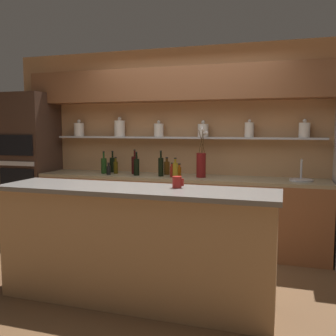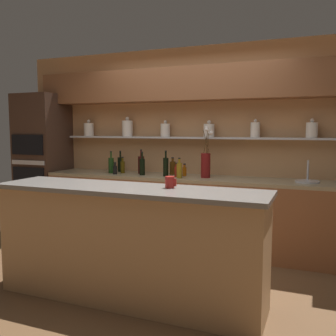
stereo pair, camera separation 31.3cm
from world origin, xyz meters
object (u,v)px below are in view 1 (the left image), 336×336
bottle_oil_2 (116,167)px  bottle_wine_11 (135,165)px  bottle_sauce_5 (179,171)px  bottle_sauce_8 (109,170)px  bottle_sauce_4 (172,171)px  bottle_wine_10 (113,164)px  oven_tower (31,164)px  sink_fixture (301,179)px  bottle_wine_3 (161,167)px  coffee_mug (177,182)px  flower_vase (201,163)px  bottle_spirit_1 (167,168)px  bottle_oil_7 (175,170)px  bottle_wine_9 (104,165)px  bottle_wine_0 (137,167)px  bottle_sauce_6 (160,169)px

bottle_oil_2 → bottle_wine_11: (0.25, 0.07, 0.03)m
bottle_sauce_5 → bottle_sauce_8: bearing=-169.2°
bottle_sauce_4 → bottle_wine_10: 0.98m
oven_tower → bottle_sauce_4: (2.17, -0.09, -0.02)m
oven_tower → sink_fixture: 3.71m
bottle_wine_3 → bottle_sauce_4: bottle_wine_3 is taller
oven_tower → coffee_mug: 3.05m
oven_tower → bottle_sauce_5: (2.22, 0.04, -0.03)m
flower_vase → bottle_sauce_4: (-0.36, -0.08, -0.11)m
bottle_sauce_4 → coffee_mug: coffee_mug is taller
sink_fixture → bottle_sauce_4: (-1.54, -0.11, 0.05)m
flower_vase → bottle_sauce_4: size_ratio=3.53×
oven_tower → bottle_oil_2: oven_tower is taller
bottle_spirit_1 → coffee_mug: bearing=-69.6°
oven_tower → bottle_wine_11: 1.59m
bottle_spirit_1 → bottle_oil_7: bearing=-55.9°
sink_fixture → bottle_sauce_8: size_ratio=1.64×
bottle_oil_2 → bottle_sauce_8: size_ratio=1.39×
flower_vase → bottle_wine_9: 1.35m
bottle_sauce_4 → bottle_wine_0: bearing=178.4°
oven_tower → bottle_wine_10: bearing=7.6°
sink_fixture → bottle_oil_2: 2.37m
oven_tower → bottle_sauce_4: bearing=-2.5°
flower_vase → bottle_sauce_6: bearing=172.5°
bottle_sauce_6 → bottle_sauce_8: bottle_sauce_6 is taller
oven_tower → bottle_wine_0: 1.68m
bottle_oil_2 → oven_tower: bearing=-179.5°
bottle_sauce_6 → bottle_wine_9: bottle_wine_9 is taller
sink_fixture → bottle_sauce_5: size_ratio=1.67×
bottle_sauce_4 → bottle_wine_9: bottle_wine_9 is taller
oven_tower → bottle_sauce_5: 2.22m
bottle_wine_10 → bottle_wine_11: 0.38m
bottle_wine_3 → bottle_sauce_5: size_ratio=2.06×
sink_fixture → coffee_mug: 1.88m
bottle_spirit_1 → bottle_sauce_8: (-0.73, -0.25, -0.03)m
bottle_wine_3 → bottle_wine_10: bearing=163.2°
bottle_oil_2 → bottle_sauce_5: (0.88, 0.03, -0.02)m
bottle_wine_0 → bottle_wine_9: bottle_wine_0 is taller
sink_fixture → bottle_sauce_5: 1.49m
bottle_wine_9 → bottle_wine_10: (0.04, 0.18, -0.00)m
flower_vase → bottle_wine_3: flower_vase is taller
bottle_sauce_8 → bottle_wine_11: bearing=36.0°
sink_fixture → bottle_spirit_1: (-1.68, 0.11, 0.07)m
bottle_wine_9 → coffee_mug: bearing=-45.8°
bottle_oil_2 → bottle_sauce_5: bottle_oil_2 is taller
bottle_wine_0 → bottle_wine_3: bearing=0.6°
flower_vase → bottle_wine_10: bearing=172.1°
bottle_oil_2 → coffee_mug: (1.30, -1.53, 0.06)m
oven_tower → bottle_wine_11: (1.59, 0.08, 0.03)m
bottle_sauce_6 → bottle_oil_7: size_ratio=0.73×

